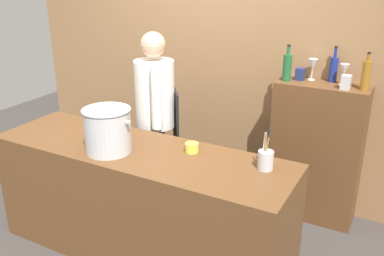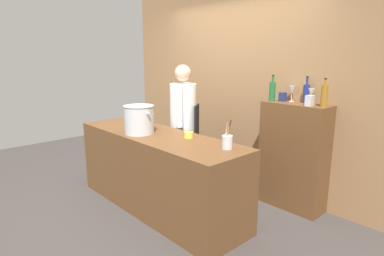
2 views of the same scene
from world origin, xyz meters
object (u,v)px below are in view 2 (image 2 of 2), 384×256
object	(u,v)px
wine_bottle_cobalt	(306,93)
spice_tin_silver	(310,101)
butter_jar	(189,135)
spice_tin_navy	(283,97)
chef	(183,119)
stockpot_large	(139,120)
wine_glass_tall	(311,93)
utensil_crock	(227,142)
wine_glass_wide	(292,91)
wine_bottle_amber	(324,96)
wine_bottle_green	(272,91)

from	to	relation	value
wine_bottle_cobalt	spice_tin_silver	size ratio (longest dim) A/B	2.66
butter_jar	spice_tin_navy	world-z (taller)	spice_tin_navy
chef	spice_tin_navy	world-z (taller)	chef
stockpot_large	wine_glass_tall	size ratio (longest dim) A/B	2.28
chef	utensil_crock	distance (m)	1.26
stockpot_large	wine_bottle_cobalt	xyz separation A→B (m)	(1.26, 1.42, 0.30)
chef	utensil_crock	bearing A→B (deg)	-149.02
wine_glass_wide	wine_bottle_amber	bearing A→B (deg)	-13.72
stockpot_large	utensil_crock	world-z (taller)	stockpot_large
chef	wine_bottle_green	xyz separation A→B (m)	(0.98, 0.53, 0.40)
wine_bottle_cobalt	spice_tin_navy	distance (m)	0.27
spice_tin_navy	spice_tin_silver	distance (m)	0.41
wine_glass_wide	spice_tin_navy	bearing A→B (deg)	-151.81
wine_bottle_amber	utensil_crock	bearing A→B (deg)	-112.97
utensil_crock	stockpot_large	bearing A→B (deg)	-166.25
wine_bottle_cobalt	wine_glass_tall	xyz separation A→B (m)	(0.10, -0.08, 0.01)
utensil_crock	wine_bottle_green	size ratio (longest dim) A/B	0.92
spice_tin_silver	stockpot_large	bearing A→B (deg)	-138.35
chef	utensil_crock	world-z (taller)	chef
utensil_crock	wine_glass_wide	world-z (taller)	wine_glass_wide
utensil_crock	wine_bottle_green	distance (m)	1.09
chef	spice_tin_silver	world-z (taller)	chef
butter_jar	spice_tin_silver	size ratio (longest dim) A/B	0.88
chef	spice_tin_navy	size ratio (longest dim) A/B	16.26
wine_bottle_green	wine_bottle_amber	bearing A→B (deg)	1.68
butter_jar	spice_tin_navy	size ratio (longest dim) A/B	0.97
stockpot_large	wine_bottle_cobalt	size ratio (longest dim) A/B	1.35
utensil_crock	spice_tin_silver	size ratio (longest dim) A/B	2.48
wine_bottle_cobalt	wine_bottle_green	distance (m)	0.38
chef	butter_jar	xyz separation A→B (m)	(0.61, -0.46, -0.03)
wine_bottle_amber	spice_tin_silver	world-z (taller)	wine_bottle_amber
stockpot_large	wine_bottle_amber	size ratio (longest dim) A/B	1.35
utensil_crock	wine_bottle_amber	bearing A→B (deg)	67.03
wine_glass_wide	wine_glass_tall	bearing A→B (deg)	-11.21
stockpot_large	wine_glass_tall	xyz separation A→B (m)	(1.36, 1.34, 0.31)
wine_glass_tall	spice_tin_silver	bearing A→B (deg)	-68.23
butter_jar	wine_bottle_cobalt	bearing A→B (deg)	57.69
chef	wine_glass_wide	xyz separation A→B (m)	(1.16, 0.66, 0.41)
wine_bottle_green	spice_tin_silver	distance (m)	0.49
wine_glass_wide	spice_tin_silver	xyz separation A→B (m)	(0.31, -0.15, -0.07)
stockpot_large	spice_tin_silver	distance (m)	1.88
wine_glass_wide	wine_bottle_green	bearing A→B (deg)	-145.34
wine_bottle_green	stockpot_large	bearing A→B (deg)	-125.59
chef	wine_bottle_green	distance (m)	1.19
wine_bottle_amber	spice_tin_navy	xyz separation A→B (m)	(-0.53, 0.06, -0.07)
utensil_crock	wine_glass_tall	bearing A→B (deg)	76.47
stockpot_large	wine_bottle_amber	distance (m)	2.02
wine_bottle_green	wine_glass_wide	xyz separation A→B (m)	(0.18, 0.13, 0.01)
butter_jar	wine_bottle_amber	distance (m)	1.48
utensil_crock	butter_jar	xyz separation A→B (m)	(-0.56, 0.01, -0.04)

